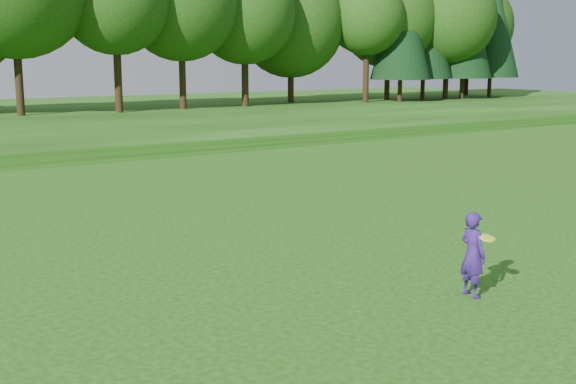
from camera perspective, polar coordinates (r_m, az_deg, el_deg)
ground at (r=10.36m, az=-0.11°, el=-12.00°), size 140.00×140.00×0.00m
woman at (r=12.55m, az=14.39°, el=-4.79°), size 0.41×0.67×1.46m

